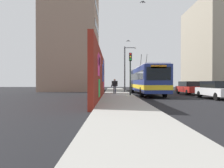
{
  "coord_description": "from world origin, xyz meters",
  "views": [
    {
      "loc": [
        -20.74,
        2.3,
        1.49
      ],
      "look_at": [
        -0.83,
        2.26,
        1.3
      ],
      "focal_mm": 31.6,
      "sensor_mm": 36.0,
      "label": 1
    }
  ],
  "objects_px": {
    "city_bus": "(146,80)",
    "parked_car_red": "(189,88)",
    "street_lamp": "(126,66)",
    "parked_car_white": "(216,89)",
    "traffic_light": "(130,67)",
    "pedestrian_midblock": "(115,85)"
  },
  "relations": [
    {
      "from": "parked_car_red",
      "to": "parked_car_white",
      "type": "bearing_deg",
      "value": -180.0
    },
    {
      "from": "city_bus",
      "to": "parked_car_red",
      "type": "distance_m",
      "value": 5.29
    },
    {
      "from": "parked_car_red",
      "to": "pedestrian_midblock",
      "type": "height_order",
      "value": "pedestrian_midblock"
    },
    {
      "from": "pedestrian_midblock",
      "to": "traffic_light",
      "type": "xyz_separation_m",
      "value": [
        -2.45,
        -1.6,
        1.94
      ]
    },
    {
      "from": "city_bus",
      "to": "street_lamp",
      "type": "height_order",
      "value": "street_lamp"
    },
    {
      "from": "city_bus",
      "to": "street_lamp",
      "type": "relative_size",
      "value": 2.0
    },
    {
      "from": "traffic_light",
      "to": "pedestrian_midblock",
      "type": "bearing_deg",
      "value": 33.07
    },
    {
      "from": "city_bus",
      "to": "parked_car_white",
      "type": "bearing_deg",
      "value": -139.1
    },
    {
      "from": "parked_car_white",
      "to": "traffic_light",
      "type": "distance_m",
      "value": 8.26
    },
    {
      "from": "city_bus",
      "to": "parked_car_red",
      "type": "bearing_deg",
      "value": -87.7
    },
    {
      "from": "city_bus",
      "to": "pedestrian_midblock",
      "type": "distance_m",
      "value": 3.84
    },
    {
      "from": "parked_car_white",
      "to": "pedestrian_midblock",
      "type": "distance_m",
      "value": 10.5
    },
    {
      "from": "parked_car_white",
      "to": "parked_car_red",
      "type": "bearing_deg",
      "value": 0.0
    },
    {
      "from": "city_bus",
      "to": "traffic_light",
      "type": "bearing_deg",
      "value": 144.15
    },
    {
      "from": "parked_car_white",
      "to": "traffic_light",
      "type": "relative_size",
      "value": 1.06
    },
    {
      "from": "traffic_light",
      "to": "street_lamp",
      "type": "height_order",
      "value": "street_lamp"
    },
    {
      "from": "traffic_light",
      "to": "street_lamp",
      "type": "relative_size",
      "value": 0.69
    },
    {
      "from": "parked_car_white",
      "to": "city_bus",
      "type": "bearing_deg",
      "value": 40.9
    },
    {
      "from": "parked_car_white",
      "to": "parked_car_red",
      "type": "distance_m",
      "value": 6.21
    },
    {
      "from": "parked_car_white",
      "to": "pedestrian_midblock",
      "type": "bearing_deg",
      "value": 58.51
    },
    {
      "from": "city_bus",
      "to": "pedestrian_midblock",
      "type": "bearing_deg",
      "value": 97.94
    },
    {
      "from": "street_lamp",
      "to": "parked_car_red",
      "type": "bearing_deg",
      "value": -119.02
    }
  ]
}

